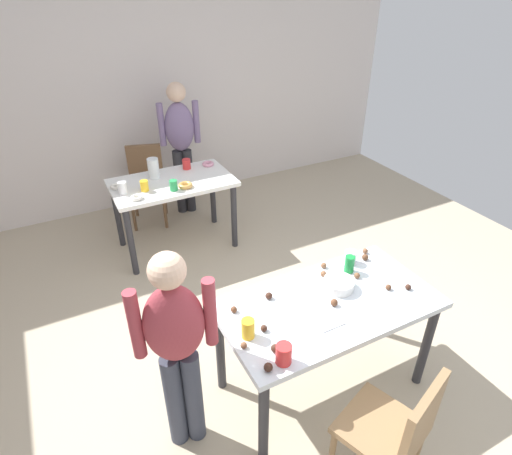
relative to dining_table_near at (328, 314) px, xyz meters
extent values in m
plane|color=tan|center=(-0.08, 0.20, -0.65)|extent=(6.40, 6.40, 0.00)
cube|color=silver|center=(-0.08, 3.40, 0.65)|extent=(6.40, 0.10, 2.60)
cube|color=silver|center=(0.00, 0.00, 0.08)|extent=(1.36, 0.73, 0.04)
cylinder|color=#2D2D33|center=(-0.62, -0.30, -0.30)|extent=(0.06, 0.06, 0.71)
cylinder|color=#2D2D33|center=(0.62, -0.30, -0.30)|extent=(0.06, 0.06, 0.71)
cylinder|color=#2D2D33|center=(-0.62, 0.30, -0.30)|extent=(0.06, 0.06, 0.71)
cylinder|color=#2D2D33|center=(0.62, 0.30, -0.30)|extent=(0.06, 0.06, 0.71)
cube|color=white|center=(-0.31, 2.17, 0.08)|extent=(1.17, 0.69, 0.04)
cylinder|color=#2D2D33|center=(-0.83, 1.88, -0.30)|extent=(0.06, 0.06, 0.71)
cylinder|color=#2D2D33|center=(0.22, 1.88, -0.30)|extent=(0.06, 0.06, 0.71)
cylinder|color=#2D2D33|center=(-0.83, 2.45, -0.30)|extent=(0.06, 0.06, 0.71)
cylinder|color=#2D2D33|center=(0.22, 2.45, -0.30)|extent=(0.06, 0.06, 0.71)
cube|color=olive|center=(-0.11, -0.66, -0.22)|extent=(0.51, 0.51, 0.04)
cube|color=olive|center=(-0.05, -0.83, 0.01)|extent=(0.37, 0.17, 0.42)
cylinder|color=olive|center=(-0.33, -0.56, -0.45)|extent=(0.04, 0.04, 0.41)
cylinder|color=olive|center=(-0.01, -0.45, -0.45)|extent=(0.04, 0.04, 0.41)
cylinder|color=olive|center=(0.11, -0.77, -0.45)|extent=(0.04, 0.04, 0.41)
cube|color=brown|center=(-0.43, 2.79, -0.22)|extent=(0.50, 0.50, 0.04)
cube|color=brown|center=(-0.37, 2.96, 0.01)|extent=(0.38, 0.15, 0.42)
cylinder|color=brown|center=(-0.31, 2.58, -0.45)|extent=(0.04, 0.04, 0.41)
cylinder|color=brown|center=(-0.64, 2.68, -0.45)|extent=(0.04, 0.04, 0.41)
cylinder|color=brown|center=(-0.21, 2.90, -0.45)|extent=(0.04, 0.04, 0.41)
cylinder|color=brown|center=(-0.54, 3.00, -0.45)|extent=(0.04, 0.04, 0.41)
cylinder|color=#383D4C|center=(-1.02, 0.07, -0.30)|extent=(0.11, 0.11, 0.70)
cylinder|color=#383D4C|center=(-0.91, 0.04, -0.30)|extent=(0.11, 0.11, 0.70)
ellipsoid|color=#9E3842|center=(-0.96, 0.05, 0.30)|extent=(0.36, 0.27, 0.50)
sphere|color=beige|center=(-0.96, 0.05, 0.64)|extent=(0.19, 0.19, 0.19)
cylinder|color=#9E3842|center=(-1.15, 0.10, 0.33)|extent=(0.08, 0.08, 0.42)
cylinder|color=#9E3842|center=(-0.78, 0.01, 0.33)|extent=(0.08, 0.08, 0.42)
cylinder|color=#28282D|center=(0.09, 2.85, -0.27)|extent=(0.11, 0.11, 0.77)
cylinder|color=#28282D|center=(-0.02, 2.87, -0.27)|extent=(0.11, 0.11, 0.77)
ellipsoid|color=slate|center=(0.03, 2.86, 0.39)|extent=(0.35, 0.26, 0.54)
sphere|color=beige|center=(0.03, 2.86, 0.76)|extent=(0.21, 0.21, 0.21)
cylinder|color=slate|center=(0.22, 2.82, 0.43)|extent=(0.08, 0.08, 0.46)
cylinder|color=slate|center=(-0.15, 2.90, 0.43)|extent=(0.08, 0.08, 0.46)
cylinder|color=white|center=(0.13, 0.08, 0.13)|extent=(0.20, 0.20, 0.06)
cylinder|color=#198438|center=(0.31, 0.20, 0.16)|extent=(0.07, 0.07, 0.12)
cube|color=silver|center=(-0.11, -0.20, 0.10)|extent=(0.17, 0.02, 0.01)
cylinder|color=white|center=(0.38, 0.27, 0.14)|extent=(0.09, 0.09, 0.09)
cylinder|color=red|center=(-0.49, -0.28, 0.16)|extent=(0.09, 0.09, 0.12)
cylinder|color=yellow|center=(-0.58, -0.03, 0.16)|extent=(0.08, 0.08, 0.12)
sphere|color=brown|center=(0.18, 0.31, 0.12)|extent=(0.04, 0.04, 0.04)
sphere|color=#3D2319|center=(-0.50, -0.19, 0.12)|extent=(0.05, 0.05, 0.05)
sphere|color=#3D2319|center=(-0.59, -0.29, 0.12)|extent=(0.05, 0.05, 0.05)
sphere|color=#3D2319|center=(-0.48, -0.03, 0.12)|extent=(0.04, 0.04, 0.04)
sphere|color=brown|center=(0.31, 0.11, 0.12)|extent=(0.04, 0.04, 0.04)
sphere|color=brown|center=(0.01, -0.04, 0.12)|extent=(0.05, 0.05, 0.05)
sphere|color=brown|center=(0.49, 0.25, 0.12)|extent=(0.05, 0.05, 0.05)
sphere|color=brown|center=(-0.56, 0.19, 0.12)|extent=(0.04, 0.04, 0.04)
sphere|color=brown|center=(0.41, -0.08, 0.12)|extent=(0.04, 0.04, 0.04)
sphere|color=brown|center=(0.12, 0.23, 0.12)|extent=(0.04, 0.04, 0.04)
sphere|color=brown|center=(-0.63, -0.09, 0.12)|extent=(0.04, 0.04, 0.04)
sphere|color=brown|center=(0.55, 0.32, 0.12)|extent=(0.04, 0.04, 0.04)
sphere|color=#3D2319|center=(0.52, -0.13, 0.12)|extent=(0.04, 0.04, 0.04)
sphere|color=#3D2319|center=(-0.32, 0.20, 0.12)|extent=(0.04, 0.04, 0.04)
cylinder|color=white|center=(-0.44, 2.31, 0.20)|extent=(0.11, 0.11, 0.20)
cylinder|color=white|center=(-0.79, 2.11, 0.16)|extent=(0.08, 0.08, 0.12)
cylinder|color=green|center=(-0.35, 1.96, 0.15)|extent=(0.07, 0.07, 0.10)
cylinder|color=yellow|center=(-0.60, 2.07, 0.15)|extent=(0.07, 0.07, 0.10)
cylinder|color=red|center=(-0.08, 2.38, 0.15)|extent=(0.08, 0.08, 0.10)
torus|color=gold|center=(-0.24, 1.97, 0.12)|extent=(0.14, 0.14, 0.04)
torus|color=pink|center=(0.15, 2.36, 0.12)|extent=(0.12, 0.12, 0.04)
torus|color=white|center=(-0.82, 2.26, 0.11)|extent=(0.11, 0.11, 0.03)
torus|color=white|center=(-0.71, 1.94, 0.11)|extent=(0.11, 0.11, 0.03)
camera|label=1|loc=(-1.34, -1.59, 1.86)|focal=30.02mm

